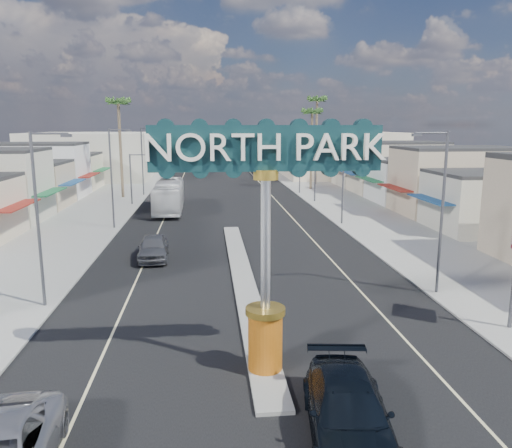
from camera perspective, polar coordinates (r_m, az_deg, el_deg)
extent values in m
plane|color=gray|center=(46.53, -2.94, -0.30)|extent=(160.00, 160.00, 0.00)
cube|color=black|center=(46.53, -2.94, -0.30)|extent=(20.00, 120.00, 0.01)
cube|color=gray|center=(31.02, -1.53, -6.06)|extent=(1.30, 30.00, 0.16)
cube|color=gray|center=(47.98, -19.89, -0.54)|extent=(8.00, 120.00, 0.12)
cube|color=gray|center=(49.17, 13.58, 0.09)|extent=(8.00, 120.00, 0.12)
cube|color=beige|center=(62.83, -26.08, 4.35)|extent=(12.00, 42.00, 6.00)
cube|color=#B7B29E|center=(64.40, 18.38, 5.06)|extent=(12.00, 42.00, 6.00)
cube|color=#B7B29E|center=(92.86, -18.15, 7.43)|extent=(20.00, 20.00, 8.00)
cube|color=beige|center=(93.84, 9.36, 7.86)|extent=(20.00, 20.00, 8.00)
cylinder|color=#BE590E|center=(19.41, 1.06, -13.25)|extent=(1.30, 1.30, 2.20)
cylinder|color=gold|center=(18.94, 1.07, -9.88)|extent=(1.50, 1.50, 0.25)
cylinder|color=#B7B7BC|center=(18.18, 1.10, -2.43)|extent=(0.36, 0.36, 4.80)
cylinder|color=gold|center=(17.75, 1.13, 5.67)|extent=(0.90, 0.90, 0.35)
cube|color=#0F2C2F|center=(17.68, 1.15, 8.65)|extent=(8.20, 0.50, 1.60)
cylinder|color=#47474C|center=(60.54, -14.11, 4.93)|extent=(0.18, 0.18, 6.00)
cylinder|color=#47474C|center=(59.99, -11.86, 7.76)|extent=(5.00, 0.12, 0.12)
cube|color=black|center=(59.83, -9.92, 7.34)|extent=(0.32, 0.32, 1.00)
sphere|color=red|center=(59.64, -9.94, 7.64)|extent=(0.22, 0.22, 0.22)
cylinder|color=#47474C|center=(61.29, 6.77, 5.27)|extent=(0.18, 0.18, 6.00)
cylinder|color=#47474C|center=(60.57, 4.50, 7.99)|extent=(5.00, 0.12, 0.12)
cube|color=black|center=(60.28, 2.60, 7.52)|extent=(0.32, 0.32, 1.00)
sphere|color=red|center=(60.09, 2.63, 7.82)|extent=(0.22, 0.22, 0.22)
cylinder|color=#47474C|center=(27.35, -23.67, 0.17)|extent=(0.16, 0.16, 9.00)
cylinder|color=#47474C|center=(26.66, -22.56, 9.53)|extent=(1.80, 0.10, 0.10)
cube|color=#47474C|center=(26.44, -20.86, 9.42)|extent=(0.50, 0.22, 0.15)
cylinder|color=#47474C|center=(46.58, -16.18, 4.88)|extent=(0.16, 0.16, 9.00)
cylinder|color=#47474C|center=(46.18, -15.37, 10.35)|extent=(1.80, 0.10, 0.10)
cube|color=#47474C|center=(46.05, -14.37, 10.28)|extent=(0.50, 0.22, 0.15)
cylinder|color=#47474C|center=(68.25, -12.87, 6.93)|extent=(0.16, 0.16, 9.00)
cylinder|color=#47474C|center=(67.97, -12.26, 10.66)|extent=(1.80, 0.10, 0.10)
cube|color=#47474C|center=(67.89, -11.58, 10.60)|extent=(0.50, 0.22, 0.15)
cylinder|color=#47474C|center=(28.92, 20.48, 0.96)|extent=(0.16, 0.16, 9.00)
cylinder|color=#47474C|center=(28.13, 19.43, 9.79)|extent=(1.80, 0.10, 0.10)
cube|color=#47474C|center=(27.80, 17.90, 9.67)|extent=(0.50, 0.22, 0.15)
cylinder|color=#47474C|center=(47.52, 9.93, 5.28)|extent=(0.16, 0.16, 9.00)
cylinder|color=#47474C|center=(47.04, 9.04, 10.62)|extent=(1.80, 0.10, 0.10)
cube|color=#47474C|center=(46.85, 8.08, 10.52)|extent=(0.50, 0.22, 0.15)
cylinder|color=#47474C|center=(68.89, 5.05, 7.21)|extent=(0.16, 0.16, 9.00)
cylinder|color=#47474C|center=(68.56, 4.36, 10.88)|extent=(1.80, 0.10, 0.10)
cube|color=#47474C|center=(68.43, 3.69, 10.81)|extent=(0.50, 0.22, 0.15)
cylinder|color=brown|center=(66.53, -15.20, 8.02)|extent=(0.36, 0.36, 12.00)
cylinder|color=brown|center=(73.21, 6.35, 8.20)|extent=(0.36, 0.36, 11.00)
cylinder|color=brown|center=(79.45, 6.89, 9.15)|extent=(0.36, 0.36, 13.00)
imported|color=black|center=(16.19, 10.49, -20.36)|extent=(3.17, 6.27, 1.74)
imported|color=#5D5D61|center=(35.84, -11.65, -2.62)|extent=(2.26, 5.14, 1.72)
imported|color=silver|center=(55.42, -9.92, 3.17)|extent=(2.99, 12.08, 3.35)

